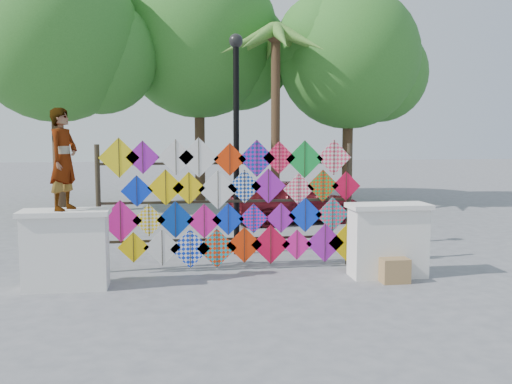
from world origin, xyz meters
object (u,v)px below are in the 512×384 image
at_px(kite_rack, 233,204).
at_px(vendor_woman, 63,159).
at_px(sedan, 293,200).
at_px(lamppost, 236,123).

bearing_deg(kite_rack, vendor_woman, -161.64).
bearing_deg(kite_rack, sedan, 66.51).
bearing_deg(sedan, vendor_woman, 131.00).
height_order(kite_rack, sedan, kite_rack).
distance_m(kite_rack, sedan, 5.64).
xyz_separation_m(kite_rack, lamppost, (0.21, 1.28, 1.48)).
relative_size(vendor_woman, sedan, 0.44).
xyz_separation_m(vendor_woman, lamppost, (2.99, 2.20, 0.60)).
relative_size(kite_rack, lamppost, 1.11).
bearing_deg(lamppost, vendor_woman, -143.64).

